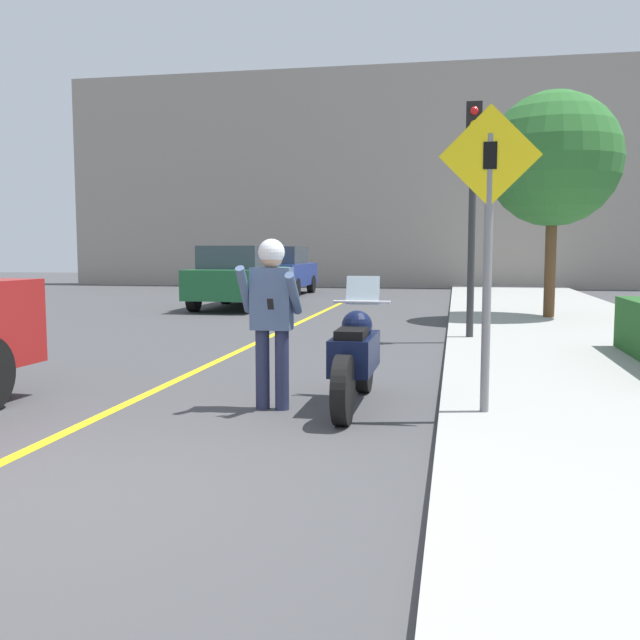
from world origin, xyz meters
name	(u,v)px	position (x,y,z in m)	size (l,w,h in m)	color
ground_plane	(27,495)	(0.00, 0.00, 0.00)	(80.00, 80.00, 0.00)	#424244
road_center_line	(228,356)	(-0.60, 6.00, 0.00)	(0.12, 36.00, 0.01)	yellow
building_backdrop	(391,179)	(0.00, 26.00, 4.51)	(28.00, 1.20, 9.01)	gray
motorcycle	(355,357)	(1.74, 3.00, 0.51)	(0.62, 2.18, 1.31)	black
person_biker	(272,306)	(0.95, 2.72, 1.04)	(0.59, 0.47, 1.70)	#282D4C
crossing_sign	(488,230)	(3.01, 2.56, 1.77)	(0.91, 0.08, 2.78)	slate
traffic_light	(473,176)	(2.98, 8.26, 2.81)	(0.26, 0.30, 3.91)	#2D2D30
street_tree	(554,160)	(4.76, 12.25, 3.52)	(2.90, 2.90, 4.88)	brown
parked_car_green	(239,276)	(-3.03, 14.43, 0.86)	(1.88, 4.20, 1.68)	black
parked_car_blue	(280,270)	(-3.29, 20.06, 0.86)	(1.88, 4.20, 1.68)	black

